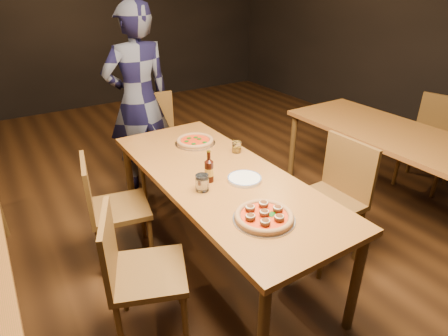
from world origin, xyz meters
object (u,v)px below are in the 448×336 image
amber_glass (237,147)px  chair_end (157,144)px  plate_stack (245,179)px  diner (139,100)px  chair_main_e (326,202)px  pizza_margherita (195,141)px  table_main (220,184)px  beer_bottle (209,171)px  chair_main_nw (149,272)px  table_right (399,141)px  chair_main_sw (120,207)px  chair_nbr_right (430,142)px  pizza_meatball (264,216)px  water_glass (202,183)px

amber_glass → chair_end: bearing=102.6°
plate_stack → diner: (-0.09, 1.63, 0.14)m
chair_main_e → pizza_margherita: bearing=-147.8°
table_main → plate_stack: (0.09, -0.16, 0.08)m
pizza_margherita → amber_glass: size_ratio=3.76×
table_main → beer_bottle: (-0.11, -0.04, 0.15)m
table_main → diner: bearing=90.0°
plate_stack → beer_bottle: (-0.20, 0.11, 0.07)m
chair_main_nw → pizza_margherita: 1.21m
table_right → chair_main_sw: (-2.29, 0.65, -0.24)m
table_main → chair_nbr_right: size_ratio=2.10×
table_main → chair_main_nw: (-0.67, -0.30, -0.23)m
table_right → diner: diner is taller
table_main → chair_end: bearing=86.9°
chair_main_nw → chair_end: chair_end is taller
beer_bottle → chair_nbr_right: bearing=-1.4°
table_main → chair_main_sw: size_ratio=2.26×
chair_main_sw → diner: 1.26m
pizza_margherita → amber_glass: amber_glass is taller
chair_nbr_right → amber_glass: size_ratio=11.10×
table_right → amber_glass: size_ratio=23.36×
table_right → beer_bottle: 1.82m
table_main → pizza_meatball: bearing=-97.7°
chair_main_sw → amber_glass: size_ratio=10.33×
chair_main_sw → chair_end: chair_end is taller
water_glass → chair_end: bearing=78.8°
chair_nbr_right → amber_glass: bearing=-112.3°
diner → chair_main_sw: bearing=57.9°
water_glass → pizza_meatball: bearing=-74.7°
pizza_margherita → diner: size_ratio=0.18×
plate_stack → water_glass: size_ratio=2.12×
chair_main_nw → plate_stack: bearing=-57.7°
amber_glass → diner: diner is taller
water_glass → table_right: bearing=-2.4°
chair_main_sw → table_right: bearing=-94.6°
chair_main_e → plate_stack: bearing=-107.8°
chair_main_nw → water_glass: bearing=-46.9°
table_right → chair_main_sw: chair_main_sw is taller
pizza_margherita → beer_bottle: (-0.22, -0.60, 0.06)m
pizza_margherita → beer_bottle: beer_bottle is taller
chair_end → plate_stack: (0.02, -1.43, 0.27)m
chair_nbr_right → diner: 2.91m
chair_main_nw → chair_main_e: chair_main_e is taller
chair_main_nw → pizza_meatball: (0.59, -0.28, 0.33)m
amber_glass → table_right: bearing=-17.5°
table_right → chair_main_nw: size_ratio=2.24×
chair_main_sw → pizza_meatball: 1.20m
amber_glass → diner: size_ratio=0.05×
table_right → chair_end: bearing=137.9°
table_right → water_glass: bearing=177.6°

